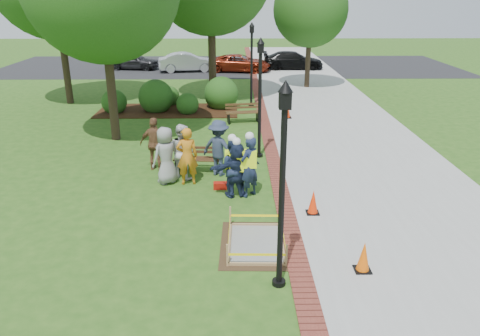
{
  "coord_description": "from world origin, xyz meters",
  "views": [
    {
      "loc": [
        0.33,
        -11.22,
        5.73
      ],
      "look_at": [
        0.5,
        1.2,
        1.0
      ],
      "focal_mm": 35.0,
      "sensor_mm": 36.0,
      "label": 1
    }
  ],
  "objects_px": {
    "wet_concrete_pad": "(256,236)",
    "hivis_worker_a": "(237,167)",
    "hivis_worker_b": "(249,165)",
    "hivis_worker_c": "(232,165)",
    "bench_near": "(197,164)",
    "cone_front": "(364,257)",
    "lamp_near": "(283,174)"
  },
  "relations": [
    {
      "from": "cone_front",
      "to": "hivis_worker_b",
      "type": "relative_size",
      "value": 0.36
    },
    {
      "from": "cone_front",
      "to": "lamp_near",
      "type": "distance_m",
      "value": 2.88
    },
    {
      "from": "wet_concrete_pad",
      "to": "bench_near",
      "type": "height_order",
      "value": "bench_near"
    },
    {
      "from": "wet_concrete_pad",
      "to": "hivis_worker_c",
      "type": "relative_size",
      "value": 1.24
    },
    {
      "from": "hivis_worker_c",
      "to": "hivis_worker_b",
      "type": "bearing_deg",
      "value": -11.68
    },
    {
      "from": "cone_front",
      "to": "lamp_near",
      "type": "relative_size",
      "value": 0.17
    },
    {
      "from": "cone_front",
      "to": "hivis_worker_c",
      "type": "xyz_separation_m",
      "value": [
        -2.84,
        4.14,
        0.59
      ]
    },
    {
      "from": "hivis_worker_c",
      "to": "hivis_worker_a",
      "type": "bearing_deg",
      "value": -40.61
    },
    {
      "from": "hivis_worker_a",
      "to": "hivis_worker_b",
      "type": "relative_size",
      "value": 0.92
    },
    {
      "from": "wet_concrete_pad",
      "to": "bench_near",
      "type": "bearing_deg",
      "value": 109.94
    },
    {
      "from": "bench_near",
      "to": "lamp_near",
      "type": "distance_m",
      "value": 7.19
    },
    {
      "from": "cone_front",
      "to": "bench_near",
      "type": "bearing_deg",
      "value": 123.81
    },
    {
      "from": "bench_near",
      "to": "hivis_worker_b",
      "type": "relative_size",
      "value": 0.8
    },
    {
      "from": "hivis_worker_b",
      "to": "hivis_worker_c",
      "type": "relative_size",
      "value": 1.05
    },
    {
      "from": "wet_concrete_pad",
      "to": "hivis_worker_b",
      "type": "relative_size",
      "value": 1.19
    },
    {
      "from": "wet_concrete_pad",
      "to": "hivis_worker_a",
      "type": "distance_m",
      "value": 2.98
    },
    {
      "from": "bench_near",
      "to": "hivis_worker_b",
      "type": "height_order",
      "value": "hivis_worker_b"
    },
    {
      "from": "lamp_near",
      "to": "hivis_worker_b",
      "type": "bearing_deg",
      "value": 96.02
    },
    {
      "from": "bench_near",
      "to": "hivis_worker_a",
      "type": "height_order",
      "value": "hivis_worker_a"
    },
    {
      "from": "hivis_worker_a",
      "to": "hivis_worker_b",
      "type": "height_order",
      "value": "hivis_worker_b"
    },
    {
      "from": "lamp_near",
      "to": "hivis_worker_c",
      "type": "distance_m",
      "value": 4.96
    },
    {
      "from": "cone_front",
      "to": "wet_concrete_pad",
      "type": "bearing_deg",
      "value": 152.88
    },
    {
      "from": "hivis_worker_b",
      "to": "hivis_worker_c",
      "type": "xyz_separation_m",
      "value": [
        -0.5,
        0.1,
        -0.04
      ]
    },
    {
      "from": "cone_front",
      "to": "hivis_worker_b",
      "type": "distance_m",
      "value": 4.71
    },
    {
      "from": "wet_concrete_pad",
      "to": "lamp_near",
      "type": "bearing_deg",
      "value": -76.24
    },
    {
      "from": "bench_near",
      "to": "hivis_worker_a",
      "type": "bearing_deg",
      "value": -56.52
    },
    {
      "from": "wet_concrete_pad",
      "to": "cone_front",
      "type": "xyz_separation_m",
      "value": [
        2.27,
        -1.16,
        0.11
      ]
    },
    {
      "from": "hivis_worker_a",
      "to": "bench_near",
      "type": "bearing_deg",
      "value": 123.48
    },
    {
      "from": "bench_near",
      "to": "lamp_near",
      "type": "height_order",
      "value": "lamp_near"
    },
    {
      "from": "hivis_worker_a",
      "to": "hivis_worker_c",
      "type": "relative_size",
      "value": 0.96
    },
    {
      "from": "cone_front",
      "to": "hivis_worker_b",
      "type": "bearing_deg",
      "value": 120.16
    },
    {
      "from": "lamp_near",
      "to": "hivis_worker_a",
      "type": "bearing_deg",
      "value": 100.65
    }
  ]
}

